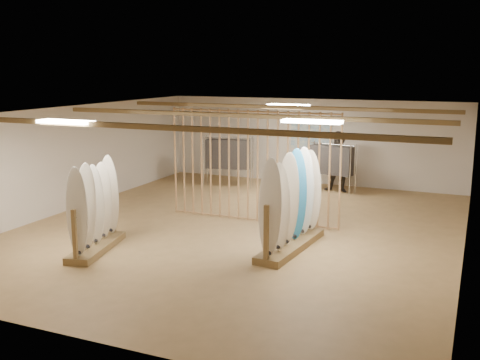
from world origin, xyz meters
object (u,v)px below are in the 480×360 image
at_px(rack_right, 291,217).
at_px(shopper_a, 302,171).
at_px(clothing_rack_b, 332,160).
at_px(shopper_b, 340,158).
at_px(rack_left, 95,221).
at_px(clothing_rack_a, 228,154).

relative_size(rack_right, shopper_a, 1.42).
xyz_separation_m(rack_right, clothing_rack_b, (-0.61, 5.82, 0.30)).
height_order(rack_right, shopper_a, rack_right).
bearing_deg(rack_right, shopper_b, 98.85).
height_order(rack_left, clothing_rack_a, rack_left).
height_order(clothing_rack_a, shopper_b, shopper_b).
xyz_separation_m(rack_left, shopper_a, (2.70, 5.85, 0.27)).
distance_m(rack_right, shopper_b, 5.99).
height_order(rack_right, clothing_rack_a, rack_right).
relative_size(clothing_rack_b, shopper_a, 0.85).
bearing_deg(clothing_rack_b, rack_left, -99.62).
bearing_deg(rack_right, clothing_rack_a, 131.17).
xyz_separation_m(rack_right, clothing_rack_a, (-3.88, 5.31, 0.37)).
bearing_deg(rack_left, shopper_a, 52.12).
bearing_deg(shopper_a, shopper_b, -87.48).
bearing_deg(shopper_b, shopper_a, -107.43).
height_order(rack_left, rack_right, rack_right).
bearing_deg(clothing_rack_b, shopper_a, -91.70).
height_order(clothing_rack_b, shopper_a, shopper_a).
bearing_deg(clothing_rack_a, rack_left, -100.60).
height_order(rack_right, clothing_rack_b, rack_right).
relative_size(rack_left, shopper_b, 0.96).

